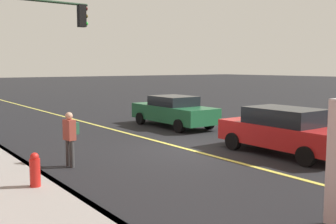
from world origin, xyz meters
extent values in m
plane|color=black|center=(0.00, 0.00, 0.00)|extent=(200.00, 200.00, 0.00)
cube|color=slate|center=(0.00, 5.33, 0.07)|extent=(80.00, 0.16, 0.15)
cube|color=#D8CC4C|center=(0.00, 0.00, 0.01)|extent=(80.00, 0.16, 0.01)
cube|color=red|center=(-2.41, -2.08, 0.65)|extent=(4.41, 1.71, 0.70)
cube|color=black|center=(-2.43, -2.08, 1.27)|extent=(2.39, 1.57, 0.54)
cylinder|color=black|center=(-3.86, -1.25, 0.30)|extent=(0.60, 0.22, 0.60)
cylinder|color=black|center=(-0.95, -2.92, 0.30)|extent=(0.60, 0.22, 0.60)
cylinder|color=black|center=(-0.95, -1.25, 0.30)|extent=(0.60, 0.22, 0.60)
cube|color=#1E6038|center=(4.57, -2.80, 0.66)|extent=(4.78, 1.78, 0.72)
cube|color=black|center=(4.57, -2.80, 1.25)|extent=(2.07, 1.64, 0.46)
cylinder|color=black|center=(3.00, -3.67, 0.30)|extent=(0.60, 0.22, 0.60)
cylinder|color=black|center=(3.00, -1.93, 0.30)|extent=(0.60, 0.22, 0.60)
cylinder|color=black|center=(6.15, -3.67, 0.30)|extent=(0.60, 0.22, 0.60)
cylinder|color=black|center=(6.15, -1.93, 0.30)|extent=(0.60, 0.22, 0.60)
cylinder|color=#383838|center=(0.03, 4.26, 0.39)|extent=(0.16, 0.16, 0.79)
cylinder|color=#383838|center=(0.24, 4.28, 0.39)|extent=(0.16, 0.16, 0.79)
cube|color=#993F33|center=(0.14, 4.27, 1.08)|extent=(0.40, 0.27, 0.59)
sphere|color=tan|center=(0.14, 4.27, 1.48)|extent=(0.21, 0.21, 0.21)
cube|color=#26593F|center=(0.16, 4.10, 1.11)|extent=(0.28, 0.19, 0.34)
cylinder|color=#1E3823|center=(4.91, 3.53, 5.40)|extent=(0.10, 4.24, 0.10)
cube|color=black|center=(4.91, 1.66, 4.95)|extent=(0.28, 0.30, 0.90)
sphere|color=#360605|center=(4.91, 1.48, 5.25)|extent=(0.18, 0.18, 0.18)
sphere|color=#392905|center=(4.91, 1.48, 4.95)|extent=(0.18, 0.18, 0.18)
sphere|color=green|center=(4.91, 1.48, 4.65)|extent=(0.18, 0.18, 0.18)
cylinder|color=red|center=(-1.66, 5.85, 0.40)|extent=(0.24, 0.24, 0.80)
sphere|color=red|center=(-1.66, 5.85, 0.84)|extent=(0.20, 0.20, 0.20)
camera|label=1|loc=(-10.62, 8.64, 2.88)|focal=42.61mm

